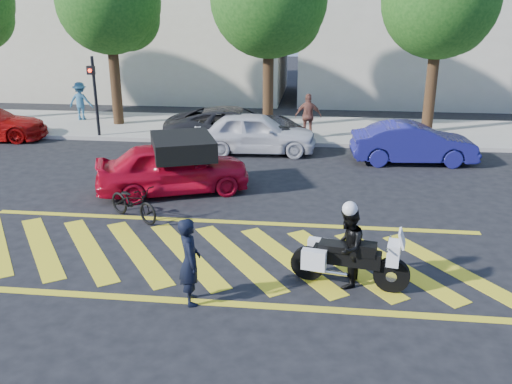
# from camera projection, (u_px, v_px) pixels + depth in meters

# --- Properties ---
(ground) EXTENTS (90.00, 90.00, 0.00)m
(ground) POSITION_uv_depth(u_px,v_px,m) (214.00, 256.00, 11.60)
(ground) COLOR black
(ground) RESTS_ON ground
(sidewalk) EXTENTS (60.00, 5.00, 0.15)m
(sidewalk) POSITION_uv_depth(u_px,v_px,m) (268.00, 129.00, 22.82)
(sidewalk) COLOR #9E998E
(sidewalk) RESTS_ON ground
(crosswalk) EXTENTS (12.33, 4.00, 0.01)m
(crosswalk) POSITION_uv_depth(u_px,v_px,m) (212.00, 255.00, 11.61)
(crosswalk) COLOR yellow
(crosswalk) RESTS_ON ground
(building_left) EXTENTS (16.00, 8.00, 10.00)m
(building_left) POSITION_uv_depth(u_px,v_px,m) (143.00, 4.00, 30.49)
(building_left) COLOR beige
(building_left) RESTS_ON ground
(tree_left) EXTENTS (4.20, 4.20, 7.26)m
(tree_left) POSITION_uv_depth(u_px,v_px,m) (113.00, 6.00, 21.94)
(tree_left) COLOR black
(tree_left) RESTS_ON ground
(tree_center) EXTENTS (4.60, 4.60, 7.56)m
(tree_center) POSITION_uv_depth(u_px,v_px,m) (272.00, 3.00, 21.20)
(tree_center) COLOR black
(tree_center) RESTS_ON ground
(tree_right) EXTENTS (4.40, 4.40, 7.41)m
(tree_right) POSITION_uv_depth(u_px,v_px,m) (443.00, 4.00, 20.50)
(tree_right) COLOR black
(tree_right) RESTS_ON ground
(signal_pole) EXTENTS (0.28, 0.43, 3.20)m
(signal_pole) POSITION_uv_depth(u_px,v_px,m) (94.00, 90.00, 20.80)
(signal_pole) COLOR black
(signal_pole) RESTS_ON ground
(officer_bike) EXTENTS (0.57, 0.69, 1.62)m
(officer_bike) POSITION_uv_depth(u_px,v_px,m) (190.00, 261.00, 9.56)
(officer_bike) COLOR black
(officer_bike) RESTS_ON ground
(bicycle) EXTENTS (1.76, 1.43, 0.90)m
(bicycle) POSITION_uv_depth(u_px,v_px,m) (133.00, 202.00, 13.42)
(bicycle) COLOR black
(bicycle) RESTS_ON ground
(police_motorcycle) EXTENTS (2.24, 0.91, 1.00)m
(police_motorcycle) POSITION_uv_depth(u_px,v_px,m) (348.00, 259.00, 10.25)
(police_motorcycle) COLOR black
(police_motorcycle) RESTS_ON ground
(officer_moto) EXTENTS (0.73, 0.87, 1.57)m
(officer_moto) POSITION_uv_depth(u_px,v_px,m) (347.00, 247.00, 10.16)
(officer_moto) COLOR black
(officer_moto) RESTS_ON ground
(red_convertible) EXTENTS (4.60, 3.12, 1.45)m
(red_convertible) POSITION_uv_depth(u_px,v_px,m) (173.00, 168.00, 15.24)
(red_convertible) COLOR red
(red_convertible) RESTS_ON ground
(parked_mid_left) EXTENTS (5.55, 3.04, 1.47)m
(parked_mid_left) POSITION_uv_depth(u_px,v_px,m) (237.00, 127.00, 20.08)
(parked_mid_left) COLOR black
(parked_mid_left) RESTS_ON ground
(parked_mid_right) EXTENTS (4.40, 1.99, 1.47)m
(parked_mid_right) POSITION_uv_depth(u_px,v_px,m) (256.00, 133.00, 19.29)
(parked_mid_right) COLOR silver
(parked_mid_right) RESTS_ON ground
(parked_right) EXTENTS (4.18, 1.71, 1.35)m
(parked_right) POSITION_uv_depth(u_px,v_px,m) (413.00, 143.00, 18.11)
(parked_right) COLOR navy
(parked_right) RESTS_ON ground
(pedestrian_left) EXTENTS (1.07, 0.62, 1.66)m
(pedestrian_left) POSITION_uv_depth(u_px,v_px,m) (81.00, 101.00, 24.00)
(pedestrian_left) COLOR #316589
(pedestrian_left) RESTS_ON sidewalk
(pedestrian_right) EXTENTS (1.00, 0.42, 1.71)m
(pedestrian_right) POSITION_uv_depth(u_px,v_px,m) (308.00, 116.00, 20.74)
(pedestrian_right) COLOR brown
(pedestrian_right) RESTS_ON sidewalk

